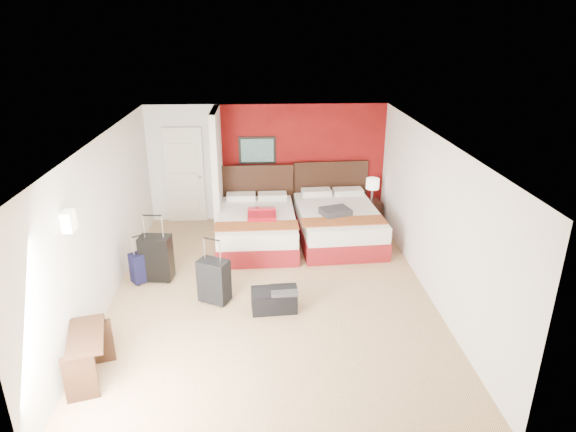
{
  "coord_description": "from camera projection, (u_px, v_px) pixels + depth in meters",
  "views": [
    {
      "loc": [
        -0.12,
        -6.99,
        4.08
      ],
      "look_at": [
        0.31,
        0.8,
        1.0
      ],
      "focal_mm": 30.95,
      "sensor_mm": 36.0,
      "label": 1
    }
  ],
  "objects": [
    {
      "name": "desk",
      "position": [
        90.0,
        357.0,
        5.92
      ],
      "size": [
        0.59,
        0.88,
        0.67
      ],
      "primitive_type": "cube",
      "rotation": [
        0.0,
        0.0,
        0.26
      ],
      "color": "black",
      "rests_on": "ground"
    },
    {
      "name": "partition_wall",
      "position": [
        218.0,
        173.0,
        9.91
      ],
      "size": [
        0.12,
        1.2,
        2.5
      ],
      "primitive_type": "cube",
      "color": "silver",
      "rests_on": "ground"
    },
    {
      "name": "table_lamp",
      "position": [
        372.0,
        190.0,
        10.44
      ],
      "size": [
        0.28,
        0.28,
        0.49
      ],
      "primitive_type": "cylinder",
      "rotation": [
        0.0,
        0.0,
        -0.03
      ],
      "color": "silver",
      "rests_on": "nightstand"
    },
    {
      "name": "nightstand",
      "position": [
        371.0,
        212.0,
        10.62
      ],
      "size": [
        0.41,
        0.41,
        0.52
      ],
      "primitive_type": "cube",
      "rotation": [
        0.0,
        0.0,
        0.12
      ],
      "color": "black",
      "rests_on": "ground"
    },
    {
      "name": "ground",
      "position": [
        271.0,
        292.0,
        7.99
      ],
      "size": [
        6.5,
        6.5,
        0.0
      ],
      "primitive_type": "plane",
      "color": "tan",
      "rests_on": "ground"
    },
    {
      "name": "jacket_bundle",
      "position": [
        335.0,
        212.0,
        9.36
      ],
      "size": [
        0.63,
        0.56,
        0.13
      ],
      "primitive_type": "cube",
      "rotation": [
        0.0,
        0.0,
        0.32
      ],
      "color": "#3A3A40",
      "rests_on": "bed_right"
    },
    {
      "name": "suitcase_black",
      "position": [
        157.0,
        259.0,
        8.25
      ],
      "size": [
        0.54,
        0.37,
        0.76
      ],
      "primitive_type": "cube",
      "rotation": [
        0.0,
        0.0,
        -0.11
      ],
      "color": "black",
      "rests_on": "ground"
    },
    {
      "name": "entry_door",
      "position": [
        185.0,
        175.0,
        10.5
      ],
      "size": [
        0.82,
        0.06,
        2.05
      ],
      "primitive_type": "cube",
      "color": "silver",
      "rests_on": "ground"
    },
    {
      "name": "room_walls",
      "position": [
        189.0,
        192.0,
        8.78
      ],
      "size": [
        5.02,
        6.52,
        2.5
      ],
      "color": "white",
      "rests_on": "ground"
    },
    {
      "name": "suitcase_navy",
      "position": [
        142.0,
        268.0,
        8.23
      ],
      "size": [
        0.42,
        0.4,
        0.5
      ],
      "primitive_type": "cube",
      "rotation": [
        0.0,
        0.0,
        0.65
      ],
      "color": "black",
      "rests_on": "ground"
    },
    {
      "name": "red_suitcase_open",
      "position": [
        262.0,
        213.0,
        9.39
      ],
      "size": [
        0.53,
        0.73,
        0.09
      ],
      "primitive_type": "cube",
      "rotation": [
        0.0,
        0.0,
        -0.0
      ],
      "color": "#AA0E1C",
      "rests_on": "bed_left"
    },
    {
      "name": "suitcase_charcoal",
      "position": [
        214.0,
        282.0,
        7.61
      ],
      "size": [
        0.53,
        0.46,
        0.67
      ],
      "primitive_type": "cube",
      "rotation": [
        0.0,
        0.0,
        -0.47
      ],
      "color": "black",
      "rests_on": "ground"
    },
    {
      "name": "bed_left",
      "position": [
        257.0,
        229.0,
        9.61
      ],
      "size": [
        1.51,
        2.13,
        0.63
      ],
      "primitive_type": "cube",
      "rotation": [
        0.0,
        0.0,
        0.01
      ],
      "color": "silver",
      "rests_on": "ground"
    },
    {
      "name": "duffel_bag",
      "position": [
        274.0,
        300.0,
        7.44
      ],
      "size": [
        0.69,
        0.4,
        0.34
      ],
      "primitive_type": "cube",
      "rotation": [
        0.0,
        0.0,
        0.07
      ],
      "color": "black",
      "rests_on": "ground"
    },
    {
      "name": "red_accent_panel",
      "position": [
        302.0,
        163.0,
        10.57
      ],
      "size": [
        3.5,
        0.04,
        2.5
      ],
      "primitive_type": "cube",
      "color": "maroon",
      "rests_on": "ground"
    },
    {
      "name": "jacket_draped",
      "position": [
        284.0,
        290.0,
        7.33
      ],
      "size": [
        0.41,
        0.35,
        0.05
      ],
      "primitive_type": "cube",
      "rotation": [
        0.0,
        0.0,
        0.04
      ],
      "color": "#37383C",
      "rests_on": "duffel_bag"
    },
    {
      "name": "bed_right",
      "position": [
        338.0,
        225.0,
        9.79
      ],
      "size": [
        1.65,
        2.27,
        0.65
      ],
      "primitive_type": "cube",
      "rotation": [
        0.0,
        0.0,
        0.06
      ],
      "color": "white",
      "rests_on": "ground"
    }
  ]
}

